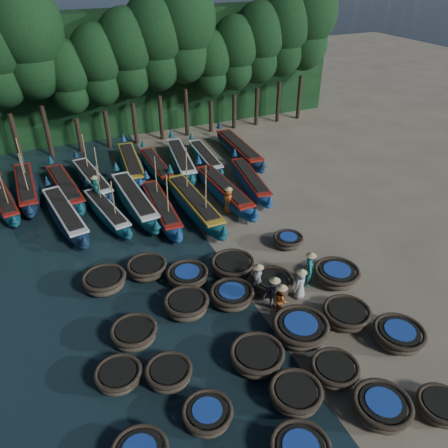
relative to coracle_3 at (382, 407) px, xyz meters
name	(u,v)px	position (x,y,z in m)	size (l,w,h in m)	color
ground	(235,279)	(-1.42, 8.94, -0.44)	(120.00, 120.00, 0.00)	gray
foliage_wall	(119,74)	(-1.42, 32.44, 4.56)	(40.00, 3.00, 10.00)	black
coracle_3	(382,407)	(0.00, 0.00, 0.00)	(2.21, 2.21, 0.76)	brown
coracle_4	(441,407)	(1.97, -0.80, -0.07)	(1.74, 1.74, 0.64)	brown
coracle_6	(207,415)	(-5.66, 2.25, -0.06)	(2.18, 2.18, 0.66)	brown
coracle_7	(296,395)	(-2.48, 1.66, 0.01)	(2.37, 2.37, 0.78)	brown
coracle_8	(335,370)	(-0.51, 2.02, -0.05)	(1.88, 1.88, 0.69)	brown
coracle_9	(399,335)	(2.98, 2.39, -0.01)	(2.36, 2.36, 0.74)	brown
coracle_10	(119,376)	(-8.10, 5.11, -0.05)	(2.21, 2.21, 0.68)	brown
coracle_11	(169,374)	(-6.34, 4.41, -0.02)	(2.00, 2.00, 0.73)	brown
coracle_12	(257,357)	(-2.94, 3.77, 0.00)	(2.37, 2.37, 0.77)	brown
coracle_13	(300,329)	(-0.61, 4.29, 0.05)	(2.84, 2.84, 0.85)	brown
coracle_14	(346,314)	(1.76, 4.27, -0.02)	(2.13, 2.13, 0.73)	brown
coracle_15	(134,334)	(-7.04, 6.92, 0.00)	(2.19, 2.19, 0.77)	brown
coracle_16	(186,305)	(-4.47, 7.64, 0.04)	(2.07, 2.07, 0.83)	brown
coracle_17	(232,296)	(-2.33, 7.41, 0.01)	(2.14, 2.14, 0.77)	brown
coracle_18	(272,283)	(-0.17, 7.47, -0.01)	(2.42, 2.42, 0.76)	brown
coracle_19	(336,274)	(3.02, 6.72, 0.01)	(2.79, 2.79, 0.78)	brown
coracle_20	(105,281)	(-7.51, 10.82, 0.03)	(2.12, 2.12, 0.82)	brown
coracle_21	(147,268)	(-5.36, 11.04, -0.01)	(2.10, 2.10, 0.74)	brown
coracle_22	(187,276)	(-3.70, 9.67, -0.04)	(2.29, 2.29, 0.70)	brown
coracle_23	(233,266)	(-1.34, 9.44, 0.01)	(2.60, 2.60, 0.78)	brown
coracle_24	(288,240)	(2.47, 10.34, -0.06)	(1.82, 1.82, 0.66)	brown
long_boat_2	(65,215)	(-8.48, 17.92, 0.13)	(2.67, 8.41, 1.49)	#10233C
long_boat_3	(107,211)	(-6.10, 17.42, 0.05)	(2.48, 7.24, 3.12)	#0D4E4E
long_boat_4	(135,200)	(-4.22, 17.98, 0.16)	(1.99, 8.95, 1.58)	#0D4E4E
long_boat_5	(161,208)	(-2.97, 16.38, 0.11)	(1.78, 8.20, 3.49)	navy
long_boat_6	(194,204)	(-0.97, 15.95, 0.17)	(1.87, 9.10, 3.87)	#0D4E4E
long_boat_7	(224,191)	(1.46, 16.84, 0.15)	(1.86, 8.79, 1.55)	navy
long_boat_8	(250,180)	(3.77, 17.57, 0.09)	(2.53, 7.90, 1.40)	navy
long_boat_9	(4,201)	(-11.81, 21.36, 0.05)	(2.47, 7.19, 3.09)	#0D4E4E
long_boat_10	(27,188)	(-10.39, 22.59, 0.14)	(1.64, 8.60, 3.65)	#10233C
long_boat_11	(65,188)	(-8.02, 21.57, 0.12)	(2.45, 8.31, 1.47)	#0D4E4E
long_boat_12	(92,180)	(-6.15, 22.13, 0.11)	(2.45, 8.05, 3.45)	#10233C
long_boat_13	(132,164)	(-3.07, 23.48, 0.14)	(2.30, 8.61, 1.52)	navy
long_boat_14	(157,167)	(-1.45, 22.44, 0.07)	(1.41, 7.58, 1.33)	#0D4E4E
long_boat_15	(181,160)	(0.51, 22.69, 0.15)	(2.76, 8.67, 1.54)	#0D4E4E
long_boat_16	(205,157)	(2.44, 22.57, 0.06)	(1.74, 7.52, 1.33)	#0D4E4E
long_boat_17	(239,149)	(5.38, 22.72, 0.17)	(2.01, 9.16, 1.61)	#10233C
fisherman_0	(300,283)	(0.76, 6.48, 0.41)	(0.91, 0.79, 1.76)	beige
fisherman_1	(309,268)	(1.66, 7.13, 0.55)	(0.72, 0.78, 2.00)	#196962
fisherman_2	(281,299)	(-0.60, 5.96, 0.37)	(0.76, 0.86, 1.70)	#BC5219
fisherman_3	(274,293)	(-0.72, 6.38, 0.42)	(1.18, 0.85, 1.84)	black
fisherman_4	(258,278)	(-0.90, 7.58, 0.42)	(0.96, 0.90, 1.78)	beige
fisherman_5	(96,189)	(-6.26, 19.78, 0.50)	(0.73, 1.73, 2.01)	#196962
fisherman_6	(228,200)	(0.99, 15.08, 0.46)	(0.72, 0.93, 1.89)	#BC5219
tree_4	(27,40)	(-8.22, 28.94, 8.23)	(5.34, 5.34, 12.58)	black
tree_5	(68,77)	(-5.92, 28.94, 5.53)	(3.68, 3.68, 8.68)	black
tree_6	(98,65)	(-3.62, 28.94, 6.21)	(4.09, 4.09, 9.65)	black
tree_7	(127,53)	(-1.32, 28.94, 6.88)	(4.51, 4.51, 10.63)	black
tree_8	(155,41)	(0.98, 28.94, 7.56)	(4.92, 4.92, 11.60)	black
tree_9	(183,30)	(3.28, 28.94, 8.23)	(5.34, 5.34, 12.58)	black
tree_10	(210,63)	(5.58, 28.94, 5.53)	(3.68, 3.68, 8.68)	black
tree_11	(235,53)	(7.88, 28.94, 6.21)	(4.09, 4.09, 9.65)	black
tree_12	(259,42)	(10.18, 28.94, 6.88)	(4.51, 4.51, 10.63)	black
tree_13	(283,32)	(12.48, 28.94, 7.56)	(4.92, 4.92, 11.60)	black
tree_14	(306,22)	(14.78, 28.94, 8.23)	(5.34, 5.34, 12.58)	black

